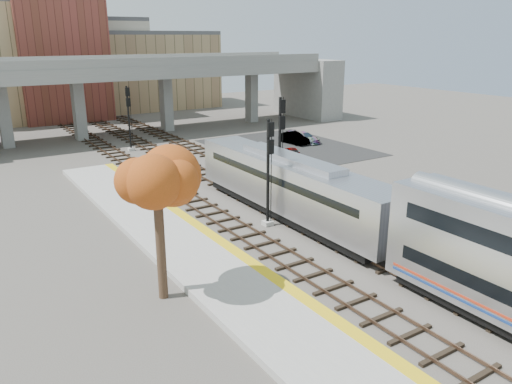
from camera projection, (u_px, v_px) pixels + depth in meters
ground at (389, 278)px, 25.57m from camera, size 160.00×160.00×0.00m
platform at (273, 316)px, 21.78m from camera, size 4.50×60.00×0.35m
yellow_strip at (307, 300)px, 22.70m from camera, size 0.70×60.00×0.01m
tracks at (268, 206)px, 36.06m from camera, size 10.70×95.00×0.25m
overpass at (150, 86)px, 62.49m from camera, size 54.00×12.00×9.50m
buildings_far at (75, 62)px, 77.30m from camera, size 43.00×21.00×20.60m
parking_lot at (287, 147)px, 55.25m from camera, size 14.00×18.00×0.04m
locomotive at (290, 185)px, 33.41m from camera, size 3.02×19.05×4.10m
signal_mast_near at (269, 175)px, 31.56m from camera, size 0.60×0.64×6.97m
signal_mast_mid at (280, 148)px, 37.18m from camera, size 0.60×0.64×7.61m
signal_mast_far at (129, 119)px, 52.77m from camera, size 0.60×0.64×6.88m
tree at (156, 177)px, 21.91m from camera, size 3.60×3.60×8.02m
car_a at (293, 153)px, 49.99m from camera, size 2.38×3.40×1.07m
car_b at (294, 138)px, 56.92m from camera, size 1.72×4.08×1.31m
car_c at (304, 137)px, 57.47m from camera, size 2.61×4.49×1.22m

